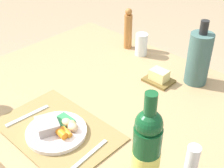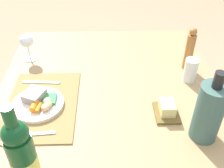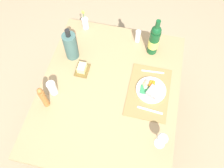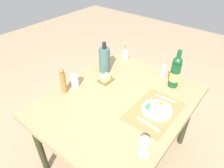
{
  "view_description": "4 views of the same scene",
  "coord_description": "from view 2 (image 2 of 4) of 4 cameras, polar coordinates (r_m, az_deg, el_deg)",
  "views": [
    {
      "loc": [
        0.79,
        -0.78,
        1.54
      ],
      "look_at": [
        0.04,
        0.01,
        0.81
      ],
      "focal_mm": 49.06,
      "sensor_mm": 36.0,
      "label": 1
    },
    {
      "loc": [
        0.93,
        -0.01,
        1.56
      ],
      "look_at": [
        -0.05,
        0.02,
        0.78
      ],
      "focal_mm": 42.92,
      "sensor_mm": 36.0,
      "label": 2
    },
    {
      "loc": [
        -0.8,
        -0.21,
        2.31
      ],
      "look_at": [
        0.01,
        -0.02,
        0.84
      ],
      "focal_mm": 37.69,
      "sensor_mm": 36.0,
      "label": 3
    },
    {
      "loc": [
        -1.01,
        -0.73,
        1.81
      ],
      "look_at": [
        0.03,
        0.09,
        0.85
      ],
      "focal_mm": 32.26,
      "sensor_mm": 36.0,
      "label": 4
    }
  ],
  "objects": [
    {
      "name": "knife",
      "position": [
        1.1,
        -16.62,
        -10.2
      ],
      "size": [
        0.03,
        0.18,
        0.0
      ],
      "primitive_type": "cube",
      "rotation": [
        0.0,
        0.0,
        0.08
      ],
      "color": "silver",
      "rests_on": "placemat"
    },
    {
      "name": "wine_glass",
      "position": [
        1.49,
        -17.71,
        8.55
      ],
      "size": [
        0.07,
        0.07,
        0.15
      ],
      "color": "white",
      "rests_on": "dining_table"
    },
    {
      "name": "dinner_plate",
      "position": [
        1.21,
        -15.44,
        -3.77
      ],
      "size": [
        0.22,
        0.22,
        0.05
      ],
      "color": "white",
      "rests_on": "placemat"
    },
    {
      "name": "pepper_mill",
      "position": [
        1.4,
        16.2,
        7.03
      ],
      "size": [
        0.04,
        0.04,
        0.23
      ],
      "color": "#A2662F",
      "rests_on": "dining_table"
    },
    {
      "name": "water_tumbler",
      "position": [
        1.34,
        16.33,
        2.56
      ],
      "size": [
        0.06,
        0.06,
        0.12
      ],
      "color": "silver",
      "rests_on": "dining_table"
    },
    {
      "name": "butter_dish",
      "position": [
        1.15,
        11.61,
        -5.34
      ],
      "size": [
        0.13,
        0.1,
        0.06
      ],
      "color": "brown",
      "rests_on": "dining_table"
    },
    {
      "name": "dining_table",
      "position": [
        1.27,
        -0.75,
        -4.74
      ],
      "size": [
        1.27,
        1.04,
        0.75
      ],
      "color": "#A48358",
      "rests_on": "ground_plane"
    },
    {
      "name": "placemat",
      "position": [
        1.22,
        -14.64,
        -4.14
      ],
      "size": [
        0.45,
        0.31,
        0.01
      ],
      "primitive_type": "cube",
      "color": "olive",
      "rests_on": "dining_table"
    },
    {
      "name": "cooler_bottle",
      "position": [
        1.03,
        19.94,
        -5.66
      ],
      "size": [
        0.1,
        0.1,
        0.3
      ],
      "color": "#3E5F59",
      "rests_on": "dining_table"
    },
    {
      "name": "wine_bottle",
      "position": [
        0.86,
        -18.47,
        -14.49
      ],
      "size": [
        0.08,
        0.08,
        0.34
      ],
      "color": "#124A22",
      "rests_on": "dining_table"
    },
    {
      "name": "fork",
      "position": [
        1.34,
        -14.89,
        0.36
      ],
      "size": [
        0.03,
        0.19,
        0.0
      ],
      "primitive_type": "cube",
      "rotation": [
        0.0,
        0.0,
        -0.08
      ],
      "color": "silver",
      "rests_on": "placemat"
    }
  ]
}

